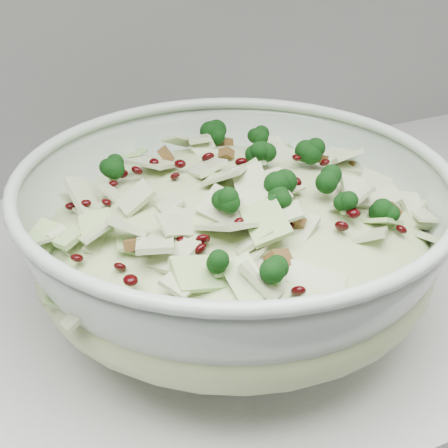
# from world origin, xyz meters

# --- Properties ---
(mixing_bowl) EXTENTS (0.42, 0.42, 0.16)m
(mixing_bowl) POSITION_xyz_m (0.62, 1.62, 0.98)
(mixing_bowl) COLOR #AEC0B0
(mixing_bowl) RESTS_ON counter
(salad) EXTENTS (0.40, 0.40, 0.16)m
(salad) POSITION_xyz_m (0.62, 1.62, 1.01)
(salad) COLOR #BDCE8D
(salad) RESTS_ON mixing_bowl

